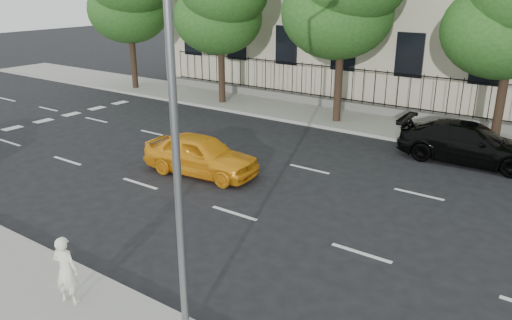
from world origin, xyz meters
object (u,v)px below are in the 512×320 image
Objects in this scene: street_light at (194,62)px; woman_near at (66,270)px; yellow_taxi at (201,155)px; black_sedan at (469,143)px.

woman_near is (-2.56, -1.27, -4.25)m from street_light.
street_light is 5.12m from woman_near.
yellow_taxi is at bearing -85.64° from woman_near.
woman_near is at bearing -164.84° from yellow_taxi.
woman_near is at bearing -153.67° from street_light.
street_light reaches higher than woman_near.
black_sedan is at bearing -53.77° from yellow_taxi.
black_sedan is at bearing -124.46° from woman_near.
yellow_taxi is at bearing 130.34° from black_sedan.
yellow_taxi is 9.97m from black_sedan.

